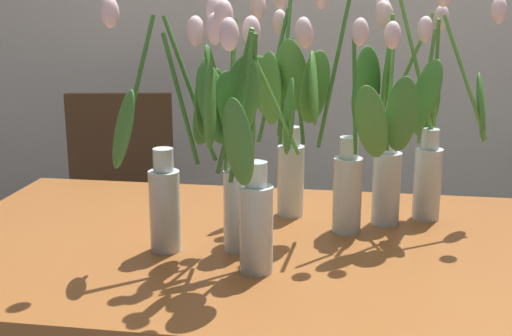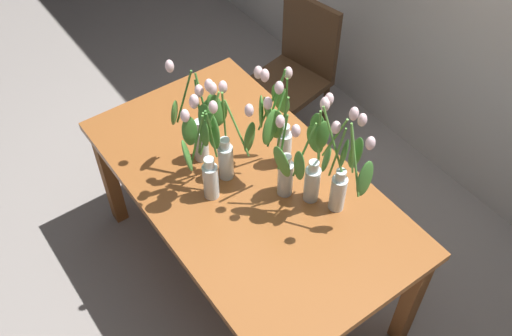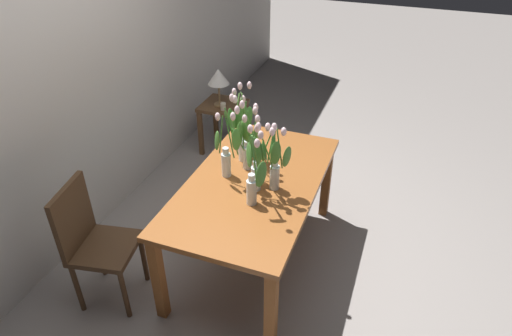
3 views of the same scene
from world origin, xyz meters
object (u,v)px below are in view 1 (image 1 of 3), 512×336
Objects in this scene: tulip_vase_2 at (345,159)px; tulip_vase_4 at (171,158)px; dining_table at (280,281)px; tulip_vase_3 at (243,159)px; dining_chair at (119,204)px; tulip_vase_6 at (242,163)px; tulip_vase_0 at (389,134)px; tulip_vase_1 at (429,131)px; tulip_vase_5 at (287,126)px.

tulip_vase_2 is 1.06× the size of tulip_vase_4.
dining_table is 0.31m from tulip_vase_3.
dining_chair is at bearing 116.93° from tulip_vase_4.
dining_table is 3.03× the size of tulip_vase_6.
tulip_vase_4 is (-0.23, -0.09, 0.30)m from dining_table.
dining_chair is at bearing 143.86° from tulip_vase_0.
tulip_vase_3 is at bearing -142.84° from tulip_vase_0.
tulip_vase_4 is (-0.46, -0.27, -0.01)m from tulip_vase_0.
tulip_vase_2 is at bearing -144.57° from tulip_vase_1.
tulip_vase_0 is 1.06× the size of tulip_vase_4.
tulip_vase_1 is 0.56m from tulip_vase_6.
tulip_vase_5 reaches higher than tulip_vase_4.
tulip_vase_1 reaches higher than tulip_vase_4.
tulip_vase_1 is at bearing -31.65° from dining_chair.
tulip_vase_2 reaches higher than dining_table.
tulip_vase_2 and tulip_vase_5 have the same top height.
dining_table is at bearing 21.38° from tulip_vase_4.
tulip_vase_6 is (-0.20, -0.25, 0.04)m from tulip_vase_2.
dining_chair is at bearing 135.11° from tulip_vase_5.
tulip_vase_0 reaches higher than dining_chair.
tulip_vase_0 is at bearing 2.05° from tulip_vase_5.
tulip_vase_4 is at bearing -63.07° from dining_chair.
tulip_vase_1 is 0.95× the size of tulip_vase_5.
tulip_vase_5 is at bearing -177.95° from tulip_vase_0.
tulip_vase_6 is (-0.30, -0.35, 0.00)m from tulip_vase_0.
tulip_vase_5 is (-0.34, -0.06, 0.01)m from tulip_vase_1.
tulip_vase_2 is at bearing 26.37° from tulip_vase_4.
dining_table is 2.94× the size of tulip_vase_4.
tulip_vase_4 reaches higher than tulip_vase_6.
tulip_vase_0 is at bearing 30.47° from tulip_vase_4.
tulip_vase_4 is at bearing -158.62° from dining_table.
tulip_vase_0 is 0.46m from tulip_vase_6.
tulip_vase_0 reaches higher than tulip_vase_6.
tulip_vase_2 is at bearing 33.63° from dining_table.
tulip_vase_5 reaches higher than dining_chair.
tulip_vase_3 is (-0.08, -0.05, 0.30)m from dining_table.
tulip_vase_4 is at bearing -153.63° from tulip_vase_2.
tulip_vase_0 reaches higher than tulip_vase_5.
tulip_vase_1 reaches higher than dining_table.
tulip_vase_3 is at bearing 12.88° from tulip_vase_4.
tulip_vase_6 is (0.02, -0.11, 0.02)m from tulip_vase_3.
tulip_vase_3 is 0.99× the size of tulip_vase_4.
dining_chair reaches higher than dining_table.
tulip_vase_5 is at bearing 150.14° from tulip_vase_2.
tulip_vase_3 is 1.02× the size of tulip_vase_6.
tulip_vase_6 is at bearing -23.86° from tulip_vase_4.
tulip_vase_5 is 1.10m from dining_chair.
tulip_vase_2 is (-0.10, -0.09, -0.04)m from tulip_vase_0.
tulip_vase_5 is (0.07, 0.23, 0.03)m from tulip_vase_3.
tulip_vase_1 is 1.03× the size of tulip_vase_6.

